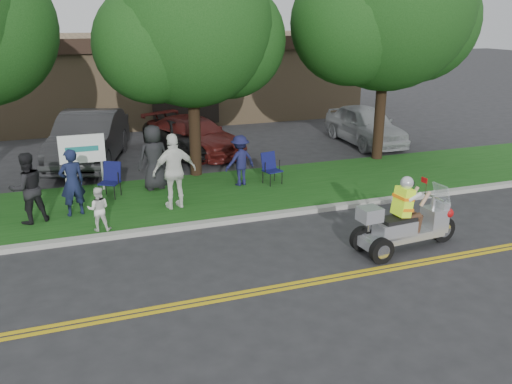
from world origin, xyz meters
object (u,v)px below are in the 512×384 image
object	(u,v)px
spectator_adult_left	(72,182)
parked_car_far_right	(365,125)
lawn_chair_a	(111,177)
lawn_chair_b	(270,166)
parked_car_right	(194,136)
spectator_adult_right	(175,171)
parked_car_mid	(185,136)
spectator_adult_mid	(28,188)
parked_car_left	(89,138)
trike_scooter	(404,225)

from	to	relation	value
spectator_adult_left	parked_car_far_right	world-z (taller)	spectator_adult_left
lawn_chair_a	lawn_chair_b	distance (m)	4.62
spectator_adult_left	parked_car_right	distance (m)	7.21
lawn_chair_b	spectator_adult_right	bearing A→B (deg)	-172.58
parked_car_mid	parked_car_far_right	world-z (taller)	parked_car_far_right
parked_car_mid	parked_car_right	bearing A→B (deg)	-44.19
spectator_adult_right	parked_car_far_right	distance (m)	10.18
lawn_chair_b	parked_car_mid	xyz separation A→B (m)	(-1.45, 5.00, 0.00)
spectator_adult_mid	spectator_adult_left	bearing A→B (deg)	170.86
lawn_chair_a	parked_car_left	xyz separation A→B (m)	(-0.29, 4.22, 0.24)
lawn_chair_b	spectator_adult_right	world-z (taller)	spectator_adult_right
spectator_adult_left	parked_car_mid	bearing A→B (deg)	-140.98
lawn_chair_a	parked_car_right	size ratio (longest dim) A/B	0.21
lawn_chair_b	spectator_adult_right	distance (m)	3.38
lawn_chair_a	parked_car_far_right	xyz separation A→B (m)	(10.23, 3.64, 0.12)
lawn_chair_a	parked_car_far_right	world-z (taller)	parked_car_far_right
spectator_adult_right	parked_car_right	bearing A→B (deg)	-115.64
trike_scooter	spectator_adult_left	world-z (taller)	spectator_adult_left
parked_car_left	parked_car_far_right	xyz separation A→B (m)	(10.52, -0.59, -0.12)
spectator_adult_mid	spectator_adult_right	xyz separation A→B (m)	(3.54, -0.15, 0.12)
lawn_chair_a	spectator_adult_right	bearing A→B (deg)	-16.07
spectator_adult_left	spectator_adult_right	world-z (taller)	spectator_adult_right
parked_car_right	spectator_adult_mid	bearing A→B (deg)	-158.22
spectator_adult_mid	parked_car_right	world-z (taller)	spectator_adult_mid
lawn_chair_a	parked_car_mid	xyz separation A→B (m)	(3.16, 4.64, -0.02)
spectator_adult_mid	parked_car_far_right	xyz separation A→B (m)	(12.29, 5.03, -0.21)
spectator_adult_left	spectator_adult_mid	bearing A→B (deg)	-5.17
parked_car_right	parked_car_far_right	xyz separation A→B (m)	(6.77, -0.78, 0.10)
spectator_adult_right	parked_car_far_right	bearing A→B (deg)	-156.57
trike_scooter	lawn_chair_a	size ratio (longest dim) A/B	2.69
lawn_chair_a	spectator_adult_right	distance (m)	2.19
trike_scooter	parked_car_far_right	distance (m)	10.42
spectator_adult_left	parked_car_right	bearing A→B (deg)	-143.99
spectator_adult_mid	parked_car_mid	distance (m)	7.98
lawn_chair_a	lawn_chair_b	xyz separation A→B (m)	(4.61, -0.36, -0.02)
spectator_adult_left	spectator_adult_mid	world-z (taller)	spectator_adult_mid
lawn_chair_a	parked_car_mid	bearing A→B (deg)	86.05
parked_car_right	trike_scooter	bearing A→B (deg)	-102.62
spectator_adult_mid	parked_car_right	bearing A→B (deg)	-152.85
lawn_chair_b	spectator_adult_right	xyz separation A→B (m)	(-3.13, -1.19, 0.46)
lawn_chair_b	parked_car_mid	distance (m)	5.20
parked_car_left	spectator_adult_mid	bearing A→B (deg)	-91.23
parked_car_left	parked_car_right	distance (m)	3.76
parked_car_left	parked_car_mid	size ratio (longest dim) A/B	1.19
spectator_adult_left	parked_car_far_right	bearing A→B (deg)	-172.04
spectator_adult_right	parked_car_mid	size ratio (longest dim) A/B	0.44
parked_car_left	parked_car_right	world-z (taller)	parked_car_left
spectator_adult_left	spectator_adult_right	distance (m)	2.54
lawn_chair_b	spectator_adult_left	bearing A→B (deg)	175.24
parked_car_mid	parked_car_right	xyz separation A→B (m)	(0.31, -0.22, 0.04)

